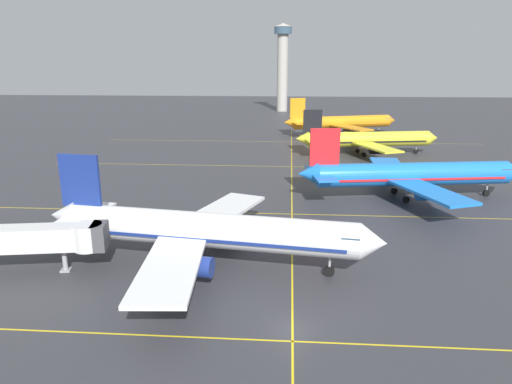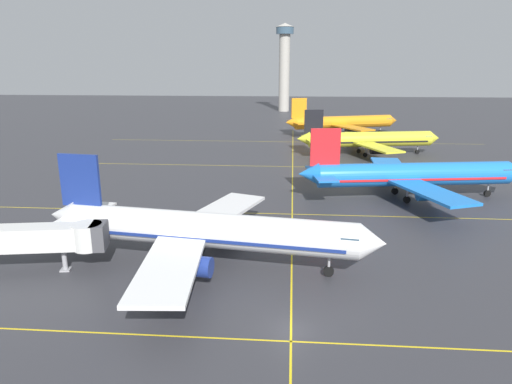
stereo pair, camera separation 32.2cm
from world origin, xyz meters
name	(u,v)px [view 1 (the left image)]	position (x,y,z in m)	size (l,w,h in m)	color
ground_plane	(292,329)	(0.00, 0.00, 0.00)	(600.00, 600.00, 0.00)	#333338
airliner_front_gate	(204,230)	(-10.24, 13.03, 4.31)	(40.63, 34.74, 12.64)	white
airliner_second_row	(410,175)	(20.51, 43.38, 4.28)	(40.24, 34.33, 12.53)	blue
airliner_third_row	(367,139)	(19.28, 83.49, 4.02)	(37.72, 32.12, 11.76)	yellow
airliner_far_left_stand	(341,122)	(16.01, 117.75, 4.19)	(38.52, 32.93, 12.27)	orange
taxiway_markings	(292,186)	(0.00, 50.28, 0.00)	(112.27, 153.36, 0.01)	yellow
jet_bridge	(24,239)	(-29.97, 9.50, 4.06)	(21.05, 6.29, 5.58)	silver
control_tower	(283,61)	(-4.71, 195.03, 23.70)	(8.82, 8.82, 41.17)	#ADA89E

